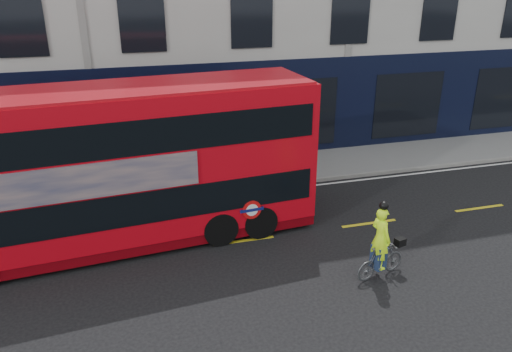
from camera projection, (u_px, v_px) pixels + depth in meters
name	position (u px, v px, depth m)	size (l,w,h in m)	color
ground	(99.00, 293.00, 12.09)	(120.00, 120.00, 0.00)	black
pavement	(101.00, 187.00, 17.85)	(60.00, 3.00, 0.12)	gray
kerb	(101.00, 204.00, 16.51)	(60.00, 0.12, 0.13)	gray
road_edge_line	(101.00, 210.00, 16.27)	(58.00, 0.10, 0.01)	silver
lane_dashes	(100.00, 261.00, 13.42)	(58.00, 0.12, 0.01)	gold
bus	(116.00, 168.00, 13.51)	(11.24, 3.45, 4.46)	red
cyclist	(381.00, 251.00, 12.47)	(1.53, 0.78, 2.13)	#4D5053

